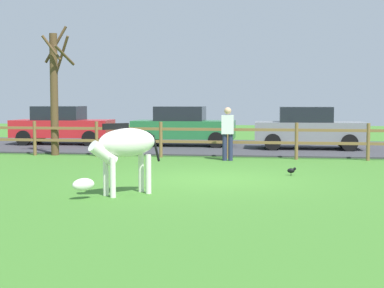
# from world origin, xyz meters

# --- Properties ---
(ground_plane) EXTENTS (60.00, 60.00, 0.00)m
(ground_plane) POSITION_xyz_m (0.00, 0.00, 0.00)
(ground_plane) COLOR #3D7528
(parking_asphalt) EXTENTS (28.00, 7.40, 0.05)m
(parking_asphalt) POSITION_xyz_m (0.00, 9.30, 0.03)
(parking_asphalt) COLOR #38383D
(parking_asphalt) RESTS_ON ground_plane
(paddock_fence) EXTENTS (21.81, 0.11, 1.16)m
(paddock_fence) POSITION_xyz_m (-0.15, 5.00, 0.66)
(paddock_fence) COLOR brown
(paddock_fence) RESTS_ON ground_plane
(bare_tree) EXTENTS (1.09, 1.15, 4.37)m
(bare_tree) POSITION_xyz_m (-5.99, 5.17, 2.23)
(bare_tree) COLOR #513A23
(bare_tree) RESTS_ON ground_plane
(zebra) EXTENTS (1.49, 1.51, 1.41)m
(zebra) POSITION_xyz_m (-1.44, -2.53, 0.93)
(zebra) COLOR white
(zebra) RESTS_ON ground_plane
(crow_on_grass) EXTENTS (0.22, 0.10, 0.20)m
(crow_on_grass) POSITION_xyz_m (1.84, 1.01, 0.13)
(crow_on_grass) COLOR black
(crow_on_grass) RESTS_ON ground_plane
(parked_car_grey) EXTENTS (4.05, 1.98, 1.56)m
(parked_car_grey) POSITION_xyz_m (2.51, 8.57, 0.84)
(parked_car_grey) COLOR slate
(parked_car_grey) RESTS_ON parking_asphalt
(parked_car_red) EXTENTS (4.10, 2.08, 1.56)m
(parked_car_red) POSITION_xyz_m (-7.41, 9.33, 0.84)
(parked_car_red) COLOR red
(parked_car_red) RESTS_ON parking_asphalt
(parked_car_green) EXTENTS (4.05, 1.98, 1.56)m
(parked_car_green) POSITION_xyz_m (-2.34, 9.28, 0.84)
(parked_car_green) COLOR #236B38
(parked_car_green) RESTS_ON parking_asphalt
(visitor_near_fence) EXTENTS (0.36, 0.22, 1.64)m
(visitor_near_fence) POSITION_xyz_m (-0.08, 4.33, 0.91)
(visitor_near_fence) COLOR #232847
(visitor_near_fence) RESTS_ON ground_plane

